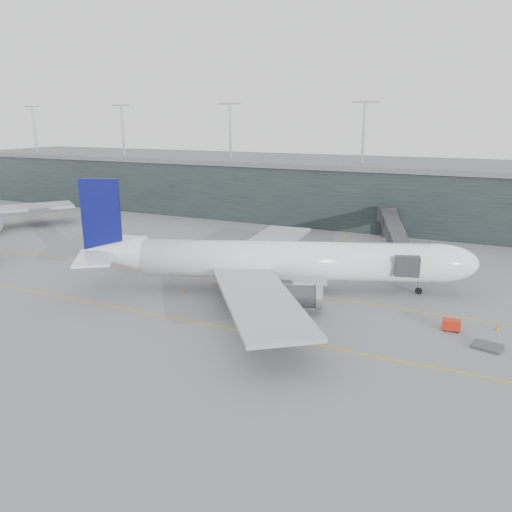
% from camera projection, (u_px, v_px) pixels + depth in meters
% --- Properties ---
extents(ground, '(320.00, 320.00, 0.00)m').
position_uv_depth(ground, '(260.00, 279.00, 82.11)').
color(ground, slate).
rests_on(ground, ground).
extents(taxiline_a, '(160.00, 0.25, 0.02)m').
position_uv_depth(taxiline_a, '(250.00, 286.00, 78.60)').
color(taxiline_a, '#C19912').
rests_on(taxiline_a, ground).
extents(taxiline_b, '(160.00, 0.25, 0.02)m').
position_uv_depth(taxiline_b, '(198.00, 323.00, 64.56)').
color(taxiline_b, '#C19912').
rests_on(taxiline_b, ground).
extents(taxiline_lead_main, '(0.25, 60.00, 0.02)m').
position_uv_depth(taxiline_lead_main, '(325.00, 253.00, 97.66)').
color(taxiline_lead_main, '#C19912').
rests_on(taxiline_lead_main, ground).
extents(taxiline_lead_adj, '(0.25, 60.00, 0.02)m').
position_uv_depth(taxiline_lead_adj, '(28.00, 220.00, 129.59)').
color(taxiline_lead_adj, '#C19912').
rests_on(taxiline_lead_adj, ground).
extents(terminal, '(240.00, 36.00, 29.00)m').
position_uv_depth(terminal, '(350.00, 189.00, 130.97)').
color(terminal, black).
rests_on(terminal, ground).
extents(main_aircraft, '(58.41, 53.91, 16.95)m').
position_uv_depth(main_aircraft, '(281.00, 261.00, 75.32)').
color(main_aircraft, white).
rests_on(main_aircraft, ground).
extents(jet_bridge, '(14.02, 44.19, 6.77)m').
position_uv_depth(jet_bridge, '(402.00, 231.00, 94.34)').
color(jet_bridge, '#2E2F34').
rests_on(jet_bridge, ground).
extents(gse_cart, '(2.22, 1.54, 1.43)m').
position_uv_depth(gse_cart, '(451.00, 325.00, 62.00)').
color(gse_cart, '#B81F0D').
rests_on(gse_cart, ground).
extents(baggage_dolly, '(3.68, 3.22, 0.32)m').
position_uv_depth(baggage_dolly, '(487.00, 346.00, 57.48)').
color(baggage_dolly, '#3A393E').
rests_on(baggage_dolly, ground).
extents(uld_a, '(2.58, 2.25, 2.03)m').
position_uv_depth(uld_a, '(263.00, 256.00, 92.02)').
color(uld_a, '#39393E').
rests_on(uld_a, ground).
extents(uld_b, '(2.19, 1.88, 1.75)m').
position_uv_depth(uld_b, '(274.00, 255.00, 93.41)').
color(uld_b, '#39393E').
rests_on(uld_b, ground).
extents(uld_c, '(2.32, 2.14, 1.70)m').
position_uv_depth(uld_c, '(281.00, 258.00, 91.41)').
color(uld_c, '#39393E').
rests_on(uld_c, ground).
extents(cone_nose, '(0.48, 0.48, 0.77)m').
position_uv_depth(cone_nose, '(497.00, 327.00, 62.16)').
color(cone_nose, '#CB6C0B').
rests_on(cone_nose, ground).
extents(cone_wing_stbd, '(0.48, 0.48, 0.76)m').
position_uv_depth(cone_wing_stbd, '(246.00, 330.00, 61.35)').
color(cone_wing_stbd, '#FB5C0D').
rests_on(cone_wing_stbd, ground).
extents(cone_wing_port, '(0.46, 0.46, 0.74)m').
position_uv_depth(cone_wing_port, '(337.00, 265.00, 88.95)').
color(cone_wing_port, orange).
rests_on(cone_wing_port, ground).
extents(cone_tail, '(0.42, 0.42, 0.67)m').
position_uv_depth(cone_tail, '(184.00, 291.00, 75.32)').
color(cone_tail, orange).
rests_on(cone_tail, ground).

